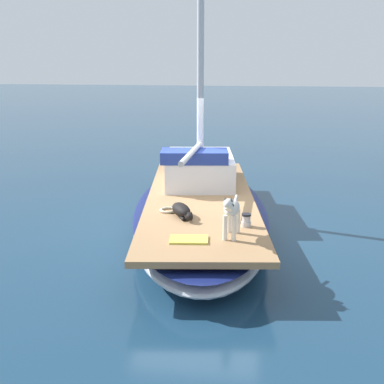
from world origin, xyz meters
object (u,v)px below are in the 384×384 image
sailboat_main (200,213)px  deck_towel (189,240)px  dog_white (231,210)px  deck_winch (246,221)px  coiled_rope (169,210)px  dog_black (182,211)px

sailboat_main → deck_towel: size_ratio=13.46×
dog_white → deck_winch: dog_white is taller
sailboat_main → deck_winch: bearing=-59.6°
sailboat_main → coiled_rope: 1.19m
sailboat_main → dog_black: (-0.12, -1.34, 0.43)m
sailboat_main → dog_black: 1.42m
sailboat_main → deck_winch: (0.99, -1.69, 0.42)m
coiled_rope → dog_white: bearing=-44.4°
coiled_rope → deck_towel: bearing=-66.9°
dog_black → deck_towel: (0.32, -1.14, -0.09)m
sailboat_main → deck_winch: 2.00m
dog_black → sailboat_main: bearing=85.1°
sailboat_main → dog_white: bearing=-70.5°
dog_white → dog_black: 1.32m
coiled_rope → deck_towel: 1.54m
dog_white → dog_black: dog_white is taller
dog_black → coiled_rope: (-0.29, 0.27, -0.08)m
deck_towel → sailboat_main: bearing=94.6°
coiled_rope → sailboat_main: bearing=69.3°
dog_white → coiled_rope: (-1.20, 1.17, -0.40)m
dog_black → deck_towel: bearing=-74.5°
sailboat_main → dog_white: 2.49m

